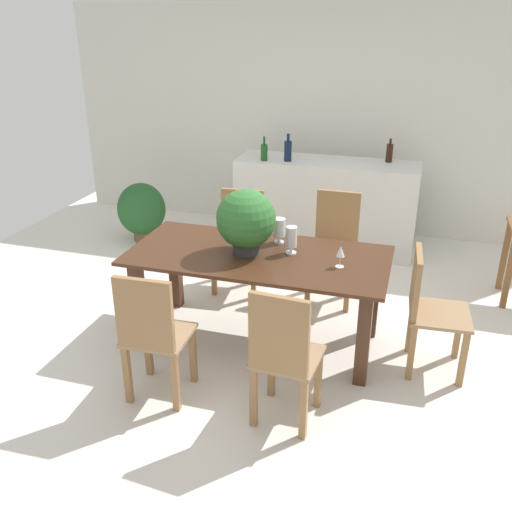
# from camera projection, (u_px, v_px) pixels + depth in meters

# --- Properties ---
(ground_plane) EXTENTS (7.04, 7.04, 0.00)m
(ground_plane) POSITION_uv_depth(u_px,v_px,m) (265.00, 326.00, 4.76)
(ground_plane) COLOR silver
(back_wall) EXTENTS (6.40, 0.10, 2.60)m
(back_wall) POSITION_uv_depth(u_px,v_px,m) (326.00, 121.00, 6.52)
(back_wall) COLOR silver
(back_wall) RESTS_ON ground
(dining_table) EXTENTS (2.00, 0.94, 0.76)m
(dining_table) POSITION_uv_depth(u_px,v_px,m) (258.00, 270.00, 4.31)
(dining_table) COLOR #422616
(dining_table) RESTS_ON ground
(chair_near_left) EXTENTS (0.44, 0.42, 0.97)m
(chair_near_left) POSITION_uv_depth(u_px,v_px,m) (152.00, 332.00, 3.64)
(chair_near_left) COLOR olive
(chair_near_left) RESTS_ON ground
(chair_far_left) EXTENTS (0.49, 0.50, 0.93)m
(chair_far_left) POSITION_uv_depth(u_px,v_px,m) (240.00, 234.00, 5.30)
(chair_far_left) COLOR olive
(chair_far_left) RESTS_ON ground
(chair_far_right) EXTENTS (0.43, 0.42, 1.00)m
(chair_far_right) POSITION_uv_depth(u_px,v_px,m) (335.00, 241.00, 5.05)
(chair_far_right) COLOR olive
(chair_far_right) RESTS_ON ground
(chair_near_right) EXTENTS (0.44, 0.44, 0.98)m
(chair_near_right) POSITION_uv_depth(u_px,v_px,m) (283.00, 354.00, 3.40)
(chair_near_right) COLOR olive
(chair_near_right) RESTS_ON ground
(chair_foot_end) EXTENTS (0.45, 0.47, 0.93)m
(chair_foot_end) POSITION_uv_depth(u_px,v_px,m) (428.00, 305.00, 4.01)
(chair_foot_end) COLOR olive
(chair_foot_end) RESTS_ON ground
(flower_centerpiece) EXTENTS (0.45, 0.45, 0.50)m
(flower_centerpiece) POSITION_uv_depth(u_px,v_px,m) (246.00, 220.00, 4.18)
(flower_centerpiece) COLOR #333338
(flower_centerpiece) RESTS_ON dining_table
(crystal_vase_left) EXTENTS (0.10, 0.10, 0.21)m
(crystal_vase_left) POSITION_uv_depth(u_px,v_px,m) (279.00, 228.00, 4.42)
(crystal_vase_left) COLOR silver
(crystal_vase_left) RESTS_ON dining_table
(crystal_vase_center_near) EXTENTS (0.09, 0.09, 0.22)m
(crystal_vase_center_near) POSITION_uv_depth(u_px,v_px,m) (291.00, 238.00, 4.22)
(crystal_vase_center_near) COLOR silver
(crystal_vase_center_near) RESTS_ON dining_table
(wine_glass) EXTENTS (0.06, 0.06, 0.16)m
(wine_glass) POSITION_uv_depth(u_px,v_px,m) (341.00, 252.00, 3.99)
(wine_glass) COLOR silver
(wine_glass) RESTS_ON dining_table
(kitchen_counter) EXTENTS (1.97, 0.60, 0.99)m
(kitchen_counter) POSITION_uv_depth(u_px,v_px,m) (325.00, 205.00, 6.19)
(kitchen_counter) COLOR silver
(kitchen_counter) RESTS_ON ground
(wine_bottle_clear) EXTENTS (0.08, 0.08, 0.30)m
(wine_bottle_clear) POSITION_uv_depth(u_px,v_px,m) (288.00, 150.00, 5.95)
(wine_bottle_clear) COLOR #0F1E38
(wine_bottle_clear) RESTS_ON kitchen_counter
(wine_bottle_dark) EXTENTS (0.07, 0.07, 0.26)m
(wine_bottle_dark) POSITION_uv_depth(u_px,v_px,m) (264.00, 152.00, 5.98)
(wine_bottle_dark) COLOR #194C1E
(wine_bottle_dark) RESTS_ON kitchen_counter
(wine_bottle_tall) EXTENTS (0.07, 0.07, 0.25)m
(wine_bottle_tall) POSITION_uv_depth(u_px,v_px,m) (389.00, 153.00, 5.92)
(wine_bottle_tall) COLOR black
(wine_bottle_tall) RESTS_ON kitchen_counter
(potted_plant_floor) EXTENTS (0.55, 0.55, 0.69)m
(potted_plant_floor) POSITION_uv_depth(u_px,v_px,m) (142.00, 210.00, 6.41)
(potted_plant_floor) COLOR brown
(potted_plant_floor) RESTS_ON ground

